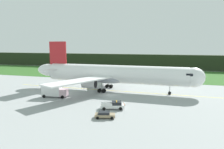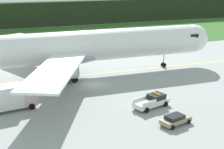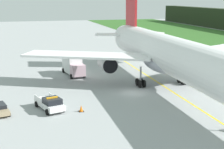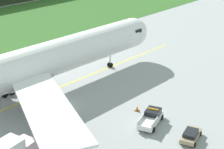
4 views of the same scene
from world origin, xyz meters
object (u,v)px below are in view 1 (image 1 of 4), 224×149
Objects in this scene: catering_truck at (54,91)px; apron_cone at (124,104)px; airliner at (113,74)px; staff_car at (105,115)px; ops_pickup_truck at (113,105)px.

apron_cone is at bearing -6.37° from catering_truck.
airliner reaches higher than catering_truck.
catering_truck is at bearing 147.38° from staff_car.
ops_pickup_truck is at bearing -114.11° from apron_cone.
airliner is 20.16m from ops_pickup_truck.
airliner is 12.55× the size of staff_car.
ops_pickup_truck is 0.79× the size of catering_truck.
ops_pickup_truck is 6.27m from staff_car.
airliner is 17.45m from apron_cone.
staff_car is at bearing -90.28° from ops_pickup_truck.
catering_truck reaches higher than ops_pickup_truck.
airliner is 68.01× the size of apron_cone.
catering_truck reaches higher than staff_car.
ops_pickup_truck is (5.32, -18.92, -4.49)m from airliner.
catering_truck is 1.68× the size of staff_car.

